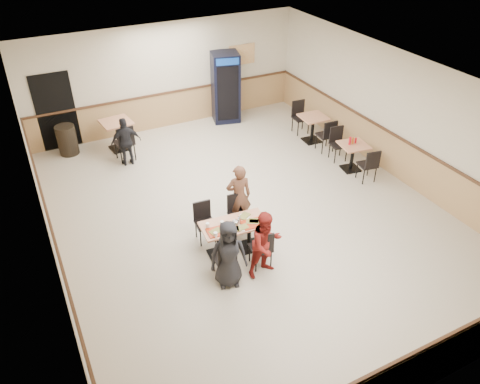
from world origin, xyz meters
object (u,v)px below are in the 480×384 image
diner_woman_left (228,254)px  trash_bin (67,140)px  main_table (234,233)px  diner_woman_right (266,244)px  side_table_near (353,153)px  pepsi_cooler (225,87)px  lone_diner (126,142)px  diner_man_opposite (239,196)px  side_table_far (313,125)px  back_table (117,131)px

diner_woman_left → trash_bin: 6.56m
main_table → diner_woman_right: size_ratio=0.98×
diner_woman_left → side_table_near: size_ratio=1.78×
pepsi_cooler → lone_diner: bearing=-144.6°
pepsi_cooler → diner_man_opposite: bearing=-98.2°
diner_woman_left → side_table_near: diner_woman_left is taller
diner_woman_right → diner_man_opposite: size_ratio=0.93×
side_table_far → pepsi_cooler: size_ratio=0.36×
side_table_far → diner_man_opposite: bearing=-144.9°
side_table_near → trash_bin: size_ratio=0.94×
diner_woman_right → side_table_near: bearing=23.9°
diner_man_opposite → pepsi_cooler: size_ratio=0.70×
diner_woman_left → diner_man_opposite: bearing=73.4°
side_table_far → back_table: back_table is taller
main_table → side_table_far: (4.04, 3.24, 0.05)m
diner_man_opposite → main_table: bearing=70.4°
side_table_near → main_table: bearing=-159.7°
side_table_near → back_table: size_ratio=0.90×
main_table → back_table: back_table is taller
main_table → side_table_far: size_ratio=1.76×
diner_woman_left → diner_woman_right: (0.72, -0.06, 0.00)m
main_table → side_table_near: bearing=25.1°
side_table_near → side_table_far: bearing=90.2°
pepsi_cooler → trash_bin: 4.73m
lone_diner → back_table: bearing=-86.0°
lone_diner → trash_bin: size_ratio=1.60×
diner_woman_right → pepsi_cooler: (2.25, 6.43, 0.35)m
diner_man_opposite → side_table_near: 3.66m
side_table_far → pepsi_cooler: pepsi_cooler is taller
lone_diner → pepsi_cooler: pepsi_cooler is taller
back_table → main_table: bearing=-80.2°
diner_woman_right → pepsi_cooler: pepsi_cooler is taller
diner_man_opposite → back_table: bearing=-59.8°
diner_man_opposite → lone_diner: 3.84m
side_table_near → lone_diner: bearing=150.4°
diner_man_opposite → lone_diner: (-1.38, 3.58, -0.08)m
main_table → diner_woman_left: diner_woman_left is taller
lone_diner → side_table_far: (4.95, -1.07, -0.14)m
main_table → lone_diner: bearing=106.7°
diner_woman_right → trash_bin: (-2.44, 6.38, -0.28)m
side_table_far → diner_woman_right: bearing=-133.2°
back_table → diner_woman_left: bearing=-85.8°
side_table_near → trash_bin: trash_bin is taller
diner_woman_right → trash_bin: diner_woman_right is taller
diner_woman_right → diner_man_opposite: 1.55m
main_table → back_table: (-0.91, 5.24, 0.09)m
lone_diner → trash_bin: 1.82m
back_table → pepsi_cooler: bearing=6.6°
diner_woman_right → diner_woman_left: bearing=168.0°
pepsi_cooler → trash_bin: size_ratio=2.57×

